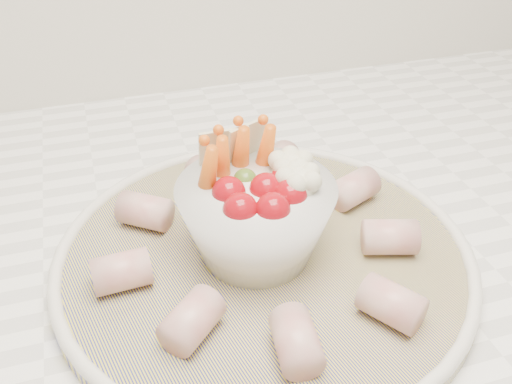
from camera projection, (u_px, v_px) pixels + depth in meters
name	position (u px, v px, depth m)	size (l,w,h in m)	color
serving_platter	(264.00, 255.00, 0.52)	(0.45, 0.45, 0.02)	navy
veggie_bowl	(257.00, 214.00, 0.50)	(0.14, 0.14, 0.11)	white
cured_meat_rolls	(264.00, 238.00, 0.51)	(0.29, 0.29, 0.03)	#BF5857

